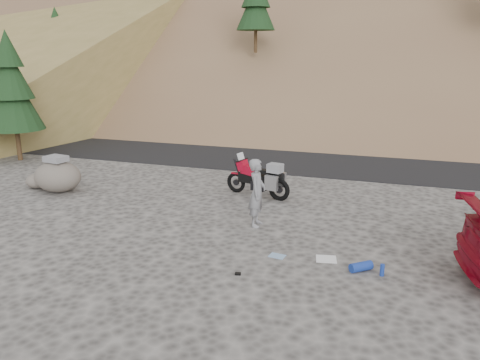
% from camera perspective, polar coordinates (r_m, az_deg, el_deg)
% --- Properties ---
extents(ground, '(140.00, 140.00, 0.00)m').
position_cam_1_polar(ground, '(11.40, 0.65, -6.09)').
color(ground, '#3D3B39').
rests_on(ground, ground).
extents(road, '(120.00, 7.00, 0.05)m').
position_cam_1_polar(road, '(19.83, 8.72, 2.91)').
color(road, black).
rests_on(road, ground).
extents(conifer_verge, '(2.20, 2.20, 5.04)m').
position_cam_1_polar(conifer_verge, '(20.47, -26.09, 10.14)').
color(conifer_verge, '#3A2715').
rests_on(conifer_verge, ground).
extents(motorcycle, '(2.12, 0.93, 1.28)m').
position_cam_1_polar(motorcycle, '(13.84, 2.48, 0.12)').
color(motorcycle, black).
rests_on(motorcycle, ground).
extents(man, '(0.44, 0.64, 1.69)m').
position_cam_1_polar(man, '(11.70, 2.05, -5.53)').
color(man, gray).
rests_on(man, ground).
extents(boulder, '(1.82, 1.70, 1.13)m').
position_cam_1_polar(boulder, '(15.44, -21.34, 0.45)').
color(boulder, '#524D47').
rests_on(boulder, ground).
extents(small_rock, '(0.89, 0.83, 0.46)m').
position_cam_1_polar(small_rock, '(16.18, -23.41, -0.09)').
color(small_rock, '#524D47').
rests_on(small_rock, ground).
extents(gear_white_cloth, '(0.48, 0.44, 0.01)m').
position_cam_1_polar(gear_white_cloth, '(10.01, 10.47, -9.44)').
color(gear_white_cloth, white).
rests_on(gear_white_cloth, ground).
extents(gear_blue_mat, '(0.47, 0.44, 0.19)m').
position_cam_1_polar(gear_blue_mat, '(9.61, 14.53, -10.18)').
color(gear_blue_mat, navy).
rests_on(gear_blue_mat, ground).
extents(gear_bottle, '(0.10, 0.10, 0.23)m').
position_cam_1_polar(gear_bottle, '(9.53, 16.94, -10.45)').
color(gear_bottle, navy).
rests_on(gear_bottle, ground).
extents(gear_glove_b, '(0.12, 0.10, 0.04)m').
position_cam_1_polar(gear_glove_b, '(9.21, -0.25, -11.36)').
color(gear_glove_b, black).
rests_on(gear_glove_b, ground).
extents(gear_blue_cloth, '(0.36, 0.29, 0.01)m').
position_cam_1_polar(gear_blue_cloth, '(10.01, 4.55, -9.21)').
color(gear_blue_cloth, '#7E9FC3').
rests_on(gear_blue_cloth, ground).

